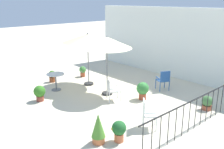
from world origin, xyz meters
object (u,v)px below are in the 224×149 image
at_px(patio_umbrella_1, 88,39).
at_px(patio_chair_1, 112,89).
at_px(patio_chair_2, 164,79).
at_px(potted_plant_5, 98,128).
at_px(patio_umbrella_0, 107,43).
at_px(potted_plant_3, 143,90).
at_px(potted_plant_1, 83,71).
at_px(potted_plant_2, 119,130).
at_px(potted_plant_0, 52,76).
at_px(potted_plant_6, 40,92).
at_px(cafe_table_0, 56,79).
at_px(potted_plant_4, 207,103).
at_px(patio_chair_0, 147,112).

height_order(patio_umbrella_1, patio_chair_1, patio_umbrella_1).
distance_m(patio_chair_2, potted_plant_5, 5.04).
relative_size(patio_umbrella_0, potted_plant_3, 3.49).
xyz_separation_m(potted_plant_1, potted_plant_5, (5.49, -3.42, 0.15)).
relative_size(patio_chair_2, potted_plant_2, 1.45).
bearing_deg(potted_plant_5, potted_plant_0, 162.57).
bearing_deg(potted_plant_1, potted_plant_0, -99.68).
relative_size(potted_plant_1, potted_plant_6, 0.87).
bearing_deg(potted_plant_5, potted_plant_1, 148.06).
distance_m(cafe_table_0, potted_plant_1, 2.26).
height_order(patio_chair_2, potted_plant_4, patio_chair_2).
distance_m(cafe_table_0, potted_plant_0, 1.26).
bearing_deg(patio_chair_0, patio_umbrella_1, 165.29).
xyz_separation_m(potted_plant_0, potted_plant_3, (4.44, 1.55, 0.12)).
height_order(patio_chair_1, potted_plant_1, patio_chair_1).
distance_m(cafe_table_0, potted_plant_3, 3.86).
bearing_deg(potted_plant_3, patio_chair_0, -45.45).
relative_size(potted_plant_3, potted_plant_5, 0.80).
relative_size(potted_plant_3, potted_plant_6, 1.13).
xyz_separation_m(patio_chair_2, potted_plant_4, (2.32, -0.49, -0.25)).
bearing_deg(patio_umbrella_1, patio_umbrella_0, -7.51).
distance_m(patio_umbrella_1, potted_plant_5, 5.41).
distance_m(patio_chair_0, patio_chair_2, 3.61).
height_order(patio_chair_0, potted_plant_4, patio_chair_0).
bearing_deg(potted_plant_0, patio_chair_1, 8.01).
xyz_separation_m(patio_umbrella_1, potted_plant_2, (4.58, -2.40, -1.82)).
xyz_separation_m(patio_umbrella_0, potted_plant_4, (3.61, 1.67, -1.92)).
relative_size(patio_chair_1, patio_chair_2, 0.96).
relative_size(patio_umbrella_1, cafe_table_0, 3.15).
relative_size(patio_chair_1, potted_plant_6, 1.38).
bearing_deg(patio_chair_1, potted_plant_1, 162.47).
xyz_separation_m(patio_chair_2, potted_plant_2, (1.73, -4.36, -0.16)).
relative_size(patio_umbrella_1, potted_plant_0, 4.34).
bearing_deg(potted_plant_3, potted_plant_5, -68.52).
relative_size(patio_umbrella_1, patio_chair_1, 2.81).
relative_size(patio_umbrella_1, potted_plant_5, 2.75).
xyz_separation_m(patio_chair_1, potted_plant_0, (-3.72, -0.52, -0.20)).
height_order(potted_plant_1, potted_plant_5, potted_plant_5).
bearing_deg(potted_plant_5, patio_chair_0, 78.65).
xyz_separation_m(potted_plant_2, potted_plant_6, (-4.25, -0.25, -0.01)).
height_order(patio_umbrella_0, potted_plant_4, patio_umbrella_0).
xyz_separation_m(patio_chair_1, potted_plant_5, (2.04, -2.33, -0.04)).
distance_m(cafe_table_0, potted_plant_6, 1.33).
xyz_separation_m(patio_chair_1, potted_plant_1, (-3.45, 1.09, -0.19)).
height_order(patio_umbrella_1, potted_plant_3, patio_umbrella_1).
bearing_deg(potted_plant_2, patio_chair_0, 89.61).
relative_size(potted_plant_2, potted_plant_3, 0.88).
distance_m(patio_umbrella_0, patio_chair_1, 1.84).
distance_m(potted_plant_0, potted_plant_3, 4.71).
relative_size(patio_umbrella_1, potted_plant_6, 3.87).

